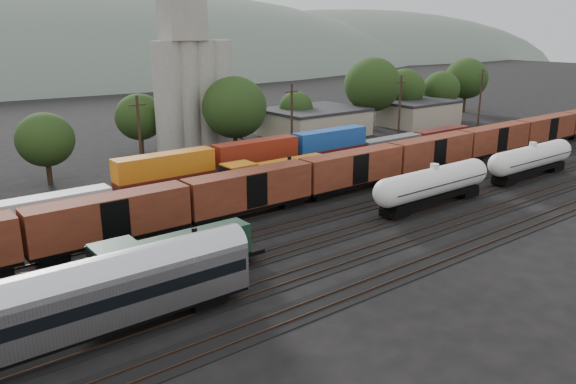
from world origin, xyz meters
TOP-DOWN VIEW (x-y plane):
  - ground at (0.00, 0.00)m, footprint 600.00×600.00m
  - tracks at (0.00, 0.00)m, footprint 180.00×33.20m
  - green_locomotive at (-22.11, -5.00)m, footprint 15.85×2.80m
  - tank_car_a at (11.24, -5.00)m, footprint 18.42×3.30m
  - tank_car_b at (32.19, -5.00)m, footprint 18.09×3.24m
  - passenger_coach at (-30.79, -10.00)m, footprint 24.69×3.04m
  - orange_locomotive at (-0.85, 10.00)m, footprint 17.82×2.97m
  - boxcar_string at (8.19, 5.00)m, footprint 169.00×2.90m
  - container_wall at (-19.35, 15.00)m, footprint 162.18×2.60m
  - grain_silo at (3.28, 36.00)m, footprint 13.40×5.00m
  - industrial_sheds at (6.63, 35.25)m, footprint 119.38×17.26m
  - tree_band at (3.70, 35.29)m, footprint 167.63×21.70m
  - utility_poles at (0.00, 22.00)m, footprint 122.20×0.36m
  - distant_hills at (23.92, 260.00)m, footprint 860.00×286.00m

SIDE VIEW (x-z plane):
  - distant_hills at x=23.92m, z-range -85.56..44.44m
  - ground at x=0.00m, z-range 0.00..0.00m
  - tracks at x=0.00m, z-range -0.05..0.15m
  - green_locomotive at x=-22.11m, z-range 0.31..4.50m
  - orange_locomotive at x=-0.85m, z-range 0.31..4.77m
  - industrial_sheds at x=6.63m, z-range 0.01..5.11m
  - container_wall at x=-19.35m, z-range -0.27..5.53m
  - tank_car_b at x=32.19m, z-range 0.44..5.18m
  - tank_car_a at x=11.24m, z-range 0.44..5.27m
  - boxcar_string at x=8.19m, z-range 1.02..5.22m
  - passenger_coach at x=-30.79m, z-range 0.62..6.23m
  - utility_poles at x=0.00m, z-range 0.21..12.21m
  - tree_band at x=3.70m, z-range 0.33..14.65m
  - grain_silo at x=3.28m, z-range -3.24..25.76m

